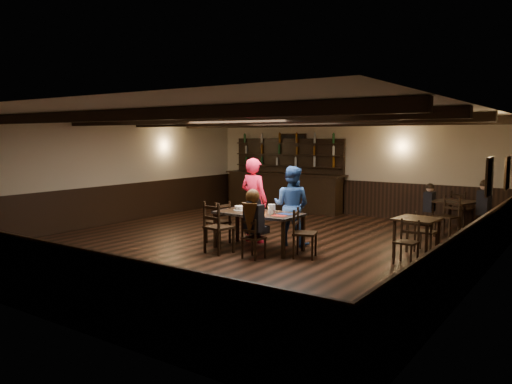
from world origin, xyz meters
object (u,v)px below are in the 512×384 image
Objects in this scene: chair_near_left at (216,224)px; man_blue at (291,206)px; cake at (240,208)px; chair_near_right at (251,235)px; dining_table at (259,216)px; bar_counter at (285,186)px; woman_pink at (254,200)px.

chair_near_left is 1.73m from man_blue.
chair_near_right is at bearing -43.22° from cake.
cake is at bearing 90.04° from chair_near_left.
bar_counter is at bearing 115.97° from dining_table.
woman_pink reaches higher than cake.
man_blue is at bearing -163.15° from woman_pink.
woman_pink reaches higher than chair_near_right.
chair_near_left reaches higher than chair_near_right.
woman_pink is (-0.02, 1.32, 0.31)m from chair_near_left.
chair_near_left is at bearing -177.37° from chair_near_right.
woman_pink is at bearing 92.21° from cake.
dining_table is 2.25× the size of chair_near_right.
chair_near_right is at bearing 2.63° from chair_near_left.
man_blue is at bearing 62.13° from chair_near_left.
chair_near_right is (0.82, 0.04, -0.14)m from chair_near_left.
chair_near_left is 0.83m from chair_near_right.
dining_table is 5.57m from bar_counter.
bar_counter reaches higher than woman_pink.
man_blue is (0.80, 1.51, 0.24)m from chair_near_left.
woman_pink is 4.87m from bar_counter.
woman_pink is at bearing 4.91° from man_blue.
chair_near_left is 3.51× the size of cake.
cake is (-0.48, 0.03, 0.11)m from dining_table.
cake is at bearing 96.07° from woman_pink.
chair_near_right is at bearing -64.14° from bar_counter.
chair_near_right is 6.39m from bar_counter.
man_blue is 5.09m from bar_counter.
woman_pink is at bearing 132.14° from dining_table.
chair_near_right is 0.19× the size of bar_counter.
dining_table is at bearing -4.05° from cake.
woman_pink reaches higher than man_blue.
bar_counter is (-1.94, 4.46, -0.18)m from woman_pink.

